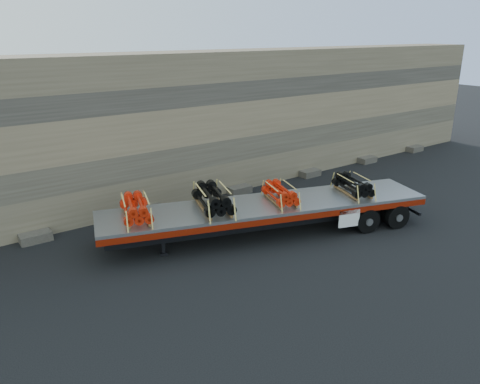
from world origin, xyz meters
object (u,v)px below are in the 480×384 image
at_px(trailer, 266,219).
at_px(bundle_midrear, 280,194).
at_px(bundle_rear, 353,186).
at_px(bundle_front, 136,209).
at_px(bundle_midfront, 213,199).

relative_size(trailer, bundle_midrear, 7.08).
bearing_deg(bundle_midrear, bundle_rear, -0.00).
bearing_deg(bundle_rear, bundle_front, 180.00).
bearing_deg(bundle_rear, bundle_midrear, 180.00).
bearing_deg(bundle_midfront, trailer, -0.00).
bearing_deg(bundle_front, trailer, -0.00).
height_order(bundle_front, bundle_rear, bundle_front).
height_order(bundle_front, bundle_midfront, bundle_midfront).
xyz_separation_m(trailer, bundle_rear, (3.75, -1.21, 1.02)).
xyz_separation_m(bundle_front, bundle_midfront, (2.80, -0.90, 0.05)).
distance_m(trailer, bundle_rear, 4.07).
relative_size(bundle_front, bundle_rear, 1.06).
height_order(trailer, bundle_midrear, bundle_midrear).
distance_m(trailer, bundle_midrear, 1.17).
distance_m(bundle_front, bundle_midrear, 5.77).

